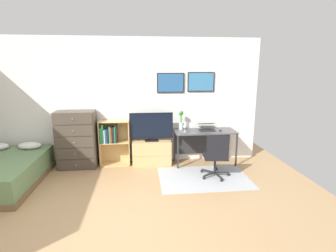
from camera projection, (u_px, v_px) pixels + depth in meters
ground_plane at (111, 222)px, 3.54m from camera, size 7.20×7.20×0.00m
wall_back_with_posters at (121, 101)px, 5.61m from camera, size 6.12×0.09×2.70m
area_rug at (204, 178)px, 4.98m from camera, size 1.70×1.20×0.01m
dresser at (77, 140)px, 5.41m from camera, size 0.79×0.46×1.20m
bookshelf at (112, 139)px, 5.55m from camera, size 0.63×0.30×0.97m
tv_stand at (152, 152)px, 5.66m from camera, size 0.83×0.41×0.53m
television at (151, 127)px, 5.51m from camera, size 0.92×0.16×0.61m
desk at (204, 136)px, 5.71m from camera, size 1.32×0.56×0.74m
office_chair at (216, 155)px, 4.89m from camera, size 0.57×0.58×0.86m
laptop at (206, 127)px, 5.66m from camera, size 0.35×0.38×0.16m
computer_mouse at (220, 130)px, 5.56m from camera, size 0.06×0.10×0.03m
bamboo_vase at (181, 119)px, 5.64m from camera, size 0.10×0.10×0.42m
wine_glass at (185, 126)px, 5.46m from camera, size 0.07×0.07×0.18m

